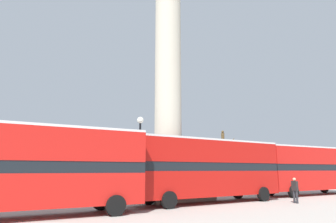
% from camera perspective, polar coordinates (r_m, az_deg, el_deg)
% --- Properties ---
extents(ground_plane, '(200.00, 200.00, 0.00)m').
position_cam_1_polar(ground_plane, '(23.74, 0.00, -16.39)').
color(ground_plane, '#ADA89E').
extents(monument_column, '(5.19, 5.19, 25.13)m').
position_cam_1_polar(monument_column, '(25.00, 0.00, 7.88)').
color(monument_column, '#BCB29E').
rests_on(monument_column, ground_plane).
extents(bus_a, '(11.50, 2.93, 4.27)m').
position_cam_1_polar(bus_a, '(21.29, 7.62, -10.54)').
color(bus_a, '#B7140F').
rests_on(bus_a, ground_plane).
extents(bus_b, '(10.81, 3.39, 4.27)m').
position_cam_1_polar(bus_b, '(30.62, 25.19, -9.75)').
color(bus_b, red).
rests_on(bus_b, ground_plane).
extents(bus_c, '(10.56, 3.33, 4.29)m').
position_cam_1_polar(bus_c, '(15.79, -23.99, -9.50)').
color(bus_c, red).
rests_on(bus_c, ground_plane).
extents(equestrian_statue, '(4.35, 3.98, 6.60)m').
position_cam_1_polar(equestrian_statue, '(34.24, 10.65, -11.38)').
color(equestrian_statue, '#BCB29E').
rests_on(equestrian_statue, ground_plane).
extents(street_lamp, '(0.46, 0.46, 5.84)m').
position_cam_1_polar(street_lamp, '(20.72, -5.40, -7.56)').
color(street_lamp, black).
rests_on(street_lamp, ground_plane).
extents(pedestrian_near_lamp, '(0.24, 0.46, 1.68)m').
position_cam_1_polar(pedestrian_near_lamp, '(22.62, 23.03, -13.42)').
color(pedestrian_near_lamp, '#28282D').
rests_on(pedestrian_near_lamp, ground_plane).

